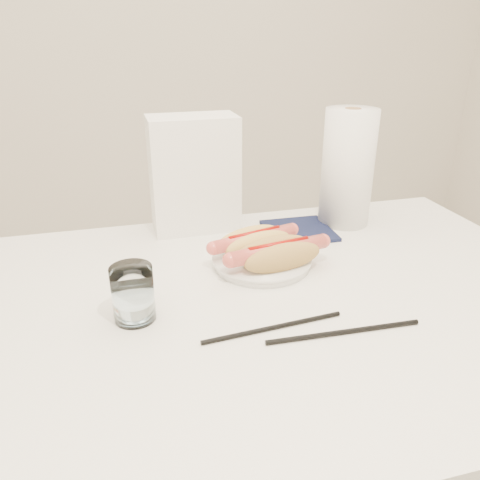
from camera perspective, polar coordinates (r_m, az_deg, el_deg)
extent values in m
cube|color=white|center=(0.85, 2.69, -8.07)|extent=(1.20, 0.80, 0.04)
cylinder|color=silver|center=(1.35, -26.03, -16.44)|extent=(0.04, 0.04, 0.71)
cylinder|color=silver|center=(1.52, 18.49, -10.22)|extent=(0.04, 0.04, 0.71)
cylinder|color=white|center=(0.94, 2.63, -2.65)|extent=(0.24, 0.24, 0.02)
ellipsoid|color=#EEBF5F|center=(0.94, 2.28, -0.52)|extent=(0.15, 0.08, 0.05)
ellipsoid|color=#EEBF5F|center=(0.96, 1.21, 0.21)|extent=(0.15, 0.08, 0.05)
ellipsoid|color=#EEBF5F|center=(0.96, 1.73, -0.79)|extent=(0.14, 0.09, 0.03)
cylinder|color=#DF584E|center=(0.95, 1.74, 0.20)|extent=(0.19, 0.08, 0.03)
cylinder|color=#990A05|center=(0.94, 1.75, 0.85)|extent=(0.12, 0.04, 0.01)
ellipsoid|color=tan|center=(0.88, 5.22, -2.10)|extent=(0.16, 0.07, 0.05)
ellipsoid|color=tan|center=(0.91, 4.09, -1.18)|extent=(0.16, 0.07, 0.05)
ellipsoid|color=tan|center=(0.90, 4.62, -2.35)|extent=(0.15, 0.09, 0.03)
cylinder|color=#D4554B|center=(0.89, 4.66, -1.24)|extent=(0.20, 0.06, 0.03)
cylinder|color=#990A05|center=(0.89, 4.69, -0.50)|extent=(0.13, 0.03, 0.01)
cylinder|color=white|center=(0.77, -12.78, -6.33)|extent=(0.07, 0.07, 0.09)
cylinder|color=black|center=(0.75, 4.03, -10.48)|extent=(0.24, 0.03, 0.01)
cylinder|color=black|center=(0.76, 12.43, -10.77)|extent=(0.25, 0.02, 0.01)
cube|color=white|center=(1.09, -5.56, 7.91)|extent=(0.20, 0.11, 0.26)
cube|color=#111837|center=(1.10, 7.10, 1.14)|extent=(0.15, 0.15, 0.01)
cylinder|color=white|center=(1.14, 12.84, 8.47)|extent=(0.15, 0.15, 0.27)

